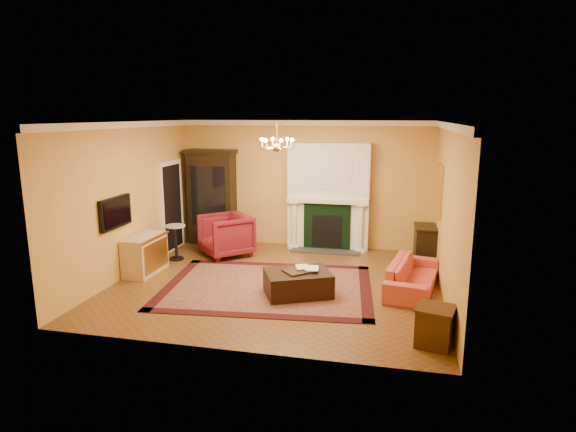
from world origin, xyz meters
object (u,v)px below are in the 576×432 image
(coral_sofa, at_px, (413,271))
(leather_ottoman, at_px, (298,283))
(commode, at_px, (145,255))
(china_cabinet, at_px, (212,199))
(wingback_armchair, at_px, (226,233))
(console_table, at_px, (425,246))
(pedestal_table, at_px, (176,240))
(end_table, at_px, (435,327))

(coral_sofa, relative_size, leather_ottoman, 1.70)
(commode, bearing_deg, china_cabinet, 80.25)
(coral_sofa, bearing_deg, china_cabinet, 73.79)
(wingback_armchair, relative_size, coral_sofa, 0.54)
(china_cabinet, xyz_separation_m, wingback_armchair, (0.69, -1.00, -0.59))
(coral_sofa, distance_m, leather_ottoman, 2.11)
(console_table, height_order, leather_ottoman, console_table)
(commode, xyz_separation_m, console_table, (5.51, 1.78, 0.02))
(wingback_armchair, bearing_deg, commode, -81.12)
(coral_sofa, relative_size, console_table, 2.33)
(commode, distance_m, leather_ottoman, 3.28)
(pedestal_table, bearing_deg, china_cabinet, 80.26)
(wingback_armchair, bearing_deg, leather_ottoman, 1.79)
(coral_sofa, distance_m, end_table, 2.15)
(china_cabinet, relative_size, coral_sofa, 1.17)
(commode, bearing_deg, pedestal_table, 78.61)
(wingback_armchair, distance_m, end_table, 5.54)
(coral_sofa, bearing_deg, end_table, -163.78)
(console_table, bearing_deg, end_table, -92.51)
(china_cabinet, distance_m, leather_ottoman, 4.20)
(leather_ottoman, bearing_deg, commode, 146.02)
(china_cabinet, height_order, console_table, china_cabinet)
(end_table, xyz_separation_m, console_table, (0.06, 3.76, 0.14))
(china_cabinet, xyz_separation_m, pedestal_table, (-0.26, -1.54, -0.65))
(pedestal_table, distance_m, console_table, 5.36)
(china_cabinet, bearing_deg, pedestal_table, -100.26)
(commode, bearing_deg, coral_sofa, 2.77)
(pedestal_table, xyz_separation_m, end_table, (5.24, -2.95, -0.18))
(pedestal_table, bearing_deg, commode, -102.42)
(end_table, height_order, console_table, console_table)
(pedestal_table, height_order, end_table, pedestal_table)
(china_cabinet, bearing_deg, commode, -101.30)
(commode, bearing_deg, console_table, 18.92)
(commode, distance_m, console_table, 5.79)
(commode, xyz_separation_m, coral_sofa, (5.22, 0.16, -0.01))
(china_cabinet, bearing_deg, leather_ottoman, -48.31)
(coral_sofa, bearing_deg, commode, 101.91)
(wingback_armchair, height_order, console_table, wingback_armchair)
(china_cabinet, distance_m, coral_sofa, 5.35)
(china_cabinet, relative_size, console_table, 2.72)
(end_table, bearing_deg, coral_sofa, 96.06)
(pedestal_table, height_order, console_table, console_table)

